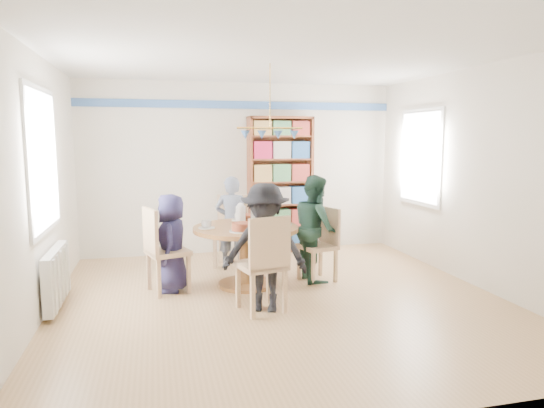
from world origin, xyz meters
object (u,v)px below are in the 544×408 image
object	(u,v)px
dining_table	(246,242)
chair_near	(265,260)
chair_left	(161,246)
chair_right	(322,241)
person_far	(232,222)
person_right	(315,228)
chair_far	(231,227)
person_near	(265,248)
radiator	(56,277)
person_left	(172,243)
bookshelf	(280,186)

from	to	relation	value
dining_table	chair_near	world-z (taller)	chair_near
chair_left	chair_right	distance (m)	2.04
chair_left	person_far	world-z (taller)	person_far
dining_table	person_right	size ratio (longest dim) A/B	0.95
chair_far	person_far	bearing A→B (deg)	-96.20
dining_table	chair_far	size ratio (longest dim) A/B	1.29
dining_table	chair_left	distance (m)	1.03
chair_far	person_near	distance (m)	1.98
radiator	dining_table	world-z (taller)	dining_table
person_left	bookshelf	size ratio (longest dim) A/B	0.54
radiator	person_left	size ratio (longest dim) A/B	0.85
radiator	chair_far	bearing A→B (deg)	33.11
radiator	bookshelf	xyz separation A→B (m)	(3.02, 2.04, 0.72)
dining_table	person_far	xyz separation A→B (m)	(-0.04, 0.90, 0.10)
person_far	bookshelf	bearing A→B (deg)	-120.20
person_near	person_right	bearing A→B (deg)	68.37
radiator	person_right	size ratio (longest dim) A/B	0.73
bookshelf	chair_left	bearing A→B (deg)	-137.36
dining_table	person_right	distance (m)	0.93
chair_far	chair_near	size ratio (longest dim) A/B	0.97
radiator	chair_far	size ratio (longest dim) A/B	0.99
chair_near	person_right	bearing A→B (deg)	48.73
dining_table	chair_right	bearing A→B (deg)	0.73
chair_far	person_right	distance (m)	1.39
person_left	chair_near	bearing A→B (deg)	49.48
chair_right	person_left	size ratio (longest dim) A/B	0.80
chair_right	person_left	world-z (taller)	person_left
person_right	chair_right	bearing A→B (deg)	-107.07
chair_near	dining_table	bearing A→B (deg)	90.70
person_near	bookshelf	world-z (taller)	bookshelf
radiator	chair_left	world-z (taller)	chair_left
chair_far	person_right	xyz separation A→B (m)	(0.93, -1.03, 0.13)
chair_far	bookshelf	size ratio (longest dim) A/B	0.47
bookshelf	person_right	bearing A→B (deg)	-88.93
person_left	chair_far	bearing A→B (deg)	147.15
chair_near	person_left	world-z (taller)	person_left
person_right	person_far	distance (m)	1.28
radiator	person_near	world-z (taller)	person_near
dining_table	chair_left	xyz separation A→B (m)	(-1.03, -0.04, 0.01)
person_right	person_near	distance (m)	1.30
radiator	person_near	xyz separation A→B (m)	(2.17, -0.60, 0.33)
chair_left	chair_near	bearing A→B (deg)	-42.37
person_far	bookshelf	distance (m)	1.30
chair_left	chair_near	distance (m)	1.41
dining_table	person_left	bearing A→B (deg)	179.21
chair_near	bookshelf	world-z (taller)	bookshelf
chair_far	person_far	world-z (taller)	person_far
radiator	chair_near	distance (m)	2.26
person_left	person_near	distance (m)	1.32
dining_table	chair_left	size ratio (longest dim) A/B	1.27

